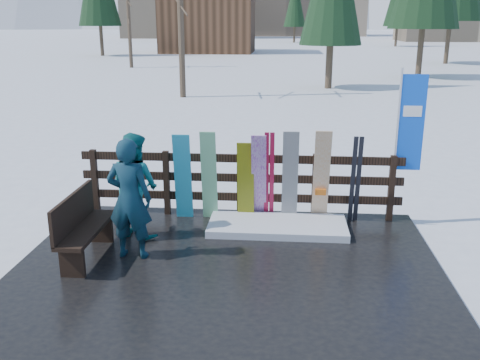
# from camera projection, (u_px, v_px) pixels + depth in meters

# --- Properties ---
(ground) EXTENTS (700.00, 700.00, 0.00)m
(ground) POSITION_uv_depth(u_px,v_px,m) (227.00, 276.00, 7.42)
(ground) COLOR white
(ground) RESTS_ON ground
(deck) EXTENTS (6.00, 5.00, 0.08)m
(deck) POSITION_uv_depth(u_px,v_px,m) (227.00, 273.00, 7.41)
(deck) COLOR black
(deck) RESTS_ON ground
(fence) EXTENTS (5.60, 0.10, 1.15)m
(fence) POSITION_uv_depth(u_px,v_px,m) (240.00, 180.00, 9.31)
(fence) COLOR black
(fence) RESTS_ON deck
(snow_patch) EXTENTS (2.28, 1.00, 0.12)m
(snow_patch) POSITION_uv_depth(u_px,v_px,m) (277.00, 226.00, 8.85)
(snow_patch) COLOR white
(snow_patch) RESTS_ON deck
(bench) EXTENTS (0.41, 1.50, 0.97)m
(bench) POSITION_uv_depth(u_px,v_px,m) (81.00, 225.00, 7.66)
(bench) COLOR black
(bench) RESTS_ON deck
(snowboard_0) EXTENTS (0.29, 0.22, 1.52)m
(snowboard_0) POSITION_uv_depth(u_px,v_px,m) (183.00, 177.00, 9.15)
(snowboard_0) COLOR #279ABC
(snowboard_0) RESTS_ON deck
(snowboard_1) EXTENTS (0.26, 0.26, 1.57)m
(snowboard_1) POSITION_uv_depth(u_px,v_px,m) (209.00, 176.00, 9.10)
(snowboard_1) COLOR silver
(snowboard_1) RESTS_ON deck
(snowboard_2) EXTENTS (0.28, 0.23, 1.40)m
(snowboard_2) POSITION_uv_depth(u_px,v_px,m) (246.00, 182.00, 9.08)
(snowboard_2) COLOR #CFD10B
(snowboard_2) RESTS_ON deck
(snowboard_3) EXTENTS (0.25, 0.49, 1.55)m
(snowboard_3) POSITION_uv_depth(u_px,v_px,m) (259.00, 178.00, 9.04)
(snowboard_3) COLOR silver
(snowboard_3) RESTS_ON deck
(snowboard_4) EXTENTS (0.27, 0.26, 1.60)m
(snowboard_4) POSITION_uv_depth(u_px,v_px,m) (290.00, 177.00, 8.99)
(snowboard_4) COLOR black
(snowboard_4) RESTS_ON deck
(snowboard_5) EXTENTS (0.27, 0.40, 1.64)m
(snowboard_5) POSITION_uv_depth(u_px,v_px,m) (321.00, 177.00, 8.94)
(snowboard_5) COLOR silver
(snowboard_5) RESTS_ON deck
(ski_pair_a) EXTENTS (0.16, 0.25, 1.57)m
(ski_pair_a) POSITION_uv_depth(u_px,v_px,m) (269.00, 176.00, 9.09)
(ski_pair_a) COLOR maroon
(ski_pair_a) RESTS_ON deck
(ski_pair_b) EXTENTS (0.17, 0.23, 1.52)m
(ski_pair_b) POSITION_uv_depth(u_px,v_px,m) (356.00, 180.00, 8.98)
(ski_pair_b) COLOR black
(ski_pair_b) RESTS_ON deck
(rental_flag) EXTENTS (0.45, 0.04, 2.60)m
(rental_flag) POSITION_uv_depth(u_px,v_px,m) (408.00, 129.00, 8.86)
(rental_flag) COLOR silver
(rental_flag) RESTS_ON deck
(person_front) EXTENTS (0.67, 0.47, 1.77)m
(person_front) POSITION_uv_depth(u_px,v_px,m) (129.00, 199.00, 7.62)
(person_front) COLOR #114149
(person_front) RESTS_ON deck
(person_back) EXTENTS (1.03, 0.99, 1.68)m
(person_back) POSITION_uv_depth(u_px,v_px,m) (135.00, 185.00, 8.42)
(person_back) COLOR #13696E
(person_back) RESTS_ON deck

